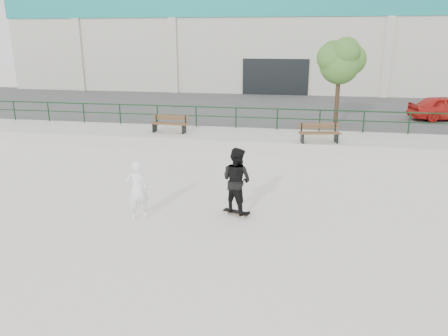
% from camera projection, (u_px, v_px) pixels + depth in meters
% --- Properties ---
extents(ground, '(120.00, 120.00, 0.00)m').
position_uv_depth(ground, '(210.00, 232.00, 11.21)').
color(ground, beige).
rests_on(ground, ground).
extents(ledge, '(30.00, 3.00, 0.50)m').
position_uv_depth(ledge, '(253.00, 140.00, 20.09)').
color(ledge, '#B6B3A6').
rests_on(ledge, ground).
extents(parking_strip, '(60.00, 14.00, 0.50)m').
position_uv_depth(parking_strip, '(268.00, 110.00, 28.10)').
color(parking_strip, '#3C3C3C').
rests_on(parking_strip, ground).
extents(railing, '(28.00, 0.06, 1.03)m').
position_uv_depth(railing, '(257.00, 114.00, 21.03)').
color(railing, '#133419').
rests_on(railing, ledge).
extents(commercial_building, '(44.20, 16.33, 8.00)m').
position_uv_depth(commercial_building, '(282.00, 39.00, 40.02)').
color(commercial_building, beige).
rests_on(commercial_building, ground).
extents(bench_left, '(1.77, 0.60, 0.80)m').
position_uv_depth(bench_left, '(170.00, 124.00, 20.38)').
color(bench_left, '#50341B').
rests_on(bench_left, ledge).
extents(bench_right, '(1.81, 0.85, 0.80)m').
position_uv_depth(bench_right, '(319.00, 133.00, 18.43)').
color(bench_right, '#50341B').
rests_on(bench_right, ledge).
extents(tree, '(2.42, 2.15, 4.30)m').
position_uv_depth(tree, '(341.00, 60.00, 21.15)').
color(tree, '#433521').
rests_on(tree, parking_strip).
extents(red_car, '(4.09, 2.43, 1.30)m').
position_uv_depth(red_car, '(446.00, 108.00, 23.28)').
color(red_car, red).
rests_on(red_car, parking_strip).
extents(skateboard, '(0.80, 0.45, 0.09)m').
position_uv_depth(skateboard, '(236.00, 212.00, 12.27)').
color(skateboard, black).
rests_on(skateboard, ground).
extents(standing_skater, '(1.13, 1.06, 1.85)m').
position_uv_depth(standing_skater, '(237.00, 180.00, 12.00)').
color(standing_skater, black).
rests_on(standing_skater, skateboard).
extents(seated_skater, '(0.71, 0.61, 1.64)m').
position_uv_depth(seated_skater, '(137.00, 190.00, 11.83)').
color(seated_skater, white).
rests_on(seated_skater, ground).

